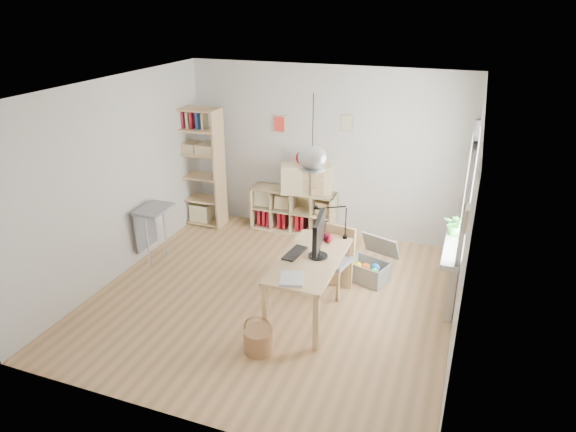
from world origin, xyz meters
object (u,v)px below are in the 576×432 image
(desk, at_px, (310,265))
(drawer_chest, at_px, (306,178))
(chair, at_px, (335,256))
(tall_bookshelf, at_px, (198,163))
(cube_shelf, at_px, (293,213))
(storage_chest, at_px, (370,267))
(monitor, at_px, (319,235))

(desk, xyz_separation_m, drawer_chest, (-0.78, 2.19, 0.29))
(chair, bearing_deg, drawer_chest, 133.22)
(desk, relative_size, tall_bookshelf, 0.75)
(desk, xyz_separation_m, cube_shelf, (-1.02, 2.23, -0.36))
(tall_bookshelf, relative_size, storage_chest, 2.65)
(chair, distance_m, monitor, 0.77)
(tall_bookshelf, xyz_separation_m, monitor, (2.66, -1.88, -0.05))
(chair, relative_size, monitor, 1.49)
(cube_shelf, bearing_deg, chair, -54.14)
(cube_shelf, xyz_separation_m, tall_bookshelf, (-1.56, -0.28, 0.79))
(cube_shelf, bearing_deg, monitor, -63.10)
(tall_bookshelf, distance_m, drawer_chest, 1.83)
(tall_bookshelf, bearing_deg, monitor, -35.26)
(tall_bookshelf, relative_size, chair, 2.27)
(desk, distance_m, tall_bookshelf, 3.27)
(chair, xyz_separation_m, storage_chest, (0.40, 0.43, -0.31))
(cube_shelf, distance_m, storage_chest, 1.96)
(storage_chest, distance_m, monitor, 1.38)
(drawer_chest, bearing_deg, monitor, -88.80)
(desk, bearing_deg, storage_chest, 62.92)
(drawer_chest, bearing_deg, storage_chest, -61.55)
(desk, relative_size, monitor, 2.53)
(tall_bookshelf, height_order, monitor, tall_bookshelf)
(cube_shelf, height_order, tall_bookshelf, tall_bookshelf)
(desk, relative_size, cube_shelf, 1.07)
(monitor, height_order, drawer_chest, monitor)
(cube_shelf, xyz_separation_m, drawer_chest, (0.24, -0.04, 0.65))
(cube_shelf, height_order, monitor, monitor)
(monitor, bearing_deg, storage_chest, 57.28)
(cube_shelf, bearing_deg, drawer_chest, -9.72)
(chair, xyz_separation_m, monitor, (-0.07, -0.55, 0.54))
(tall_bookshelf, height_order, chair, tall_bookshelf)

